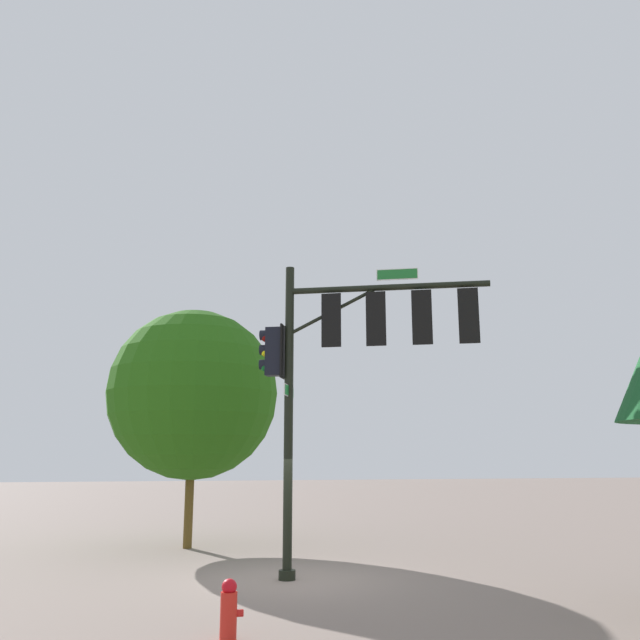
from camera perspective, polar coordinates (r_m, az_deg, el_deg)
name	(u,v)px	position (r m, az deg, el deg)	size (l,w,h in m)	color
ground_plane	(287,580)	(14.80, -2.91, -21.79)	(120.00, 120.00, 0.00)	gray
signal_pole_assembly	(356,345)	(14.57, 3.18, -2.21)	(4.88, 2.21, 6.86)	black
fire_hydrant	(229,610)	(10.23, -7.98, -23.82)	(0.33, 0.24, 0.83)	red
tree_far	(193,394)	(19.89, -11.03, -6.38)	(5.02, 5.02, 6.90)	brown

